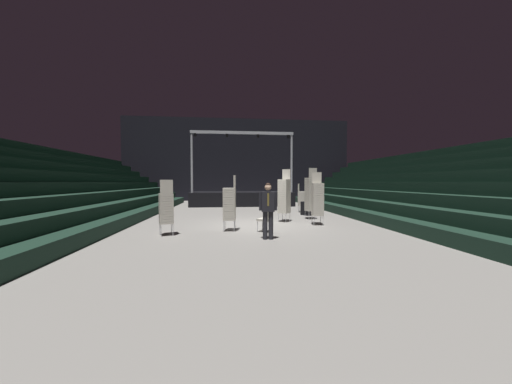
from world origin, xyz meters
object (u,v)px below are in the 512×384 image
object	(u,v)px
man_with_tie	(268,207)
stage_riser	(242,197)
chair_stack_mid_left	(230,203)
chair_stack_rear_left	(311,194)
chair_stack_mid_centre	(284,196)
loose_chair_near_man	(266,217)
chair_stack_mid_right	(302,198)
equipment_road_case	(310,208)
chair_stack_front_right	(317,199)
chair_stack_front_left	(166,208)

from	to	relation	value
man_with_tie	stage_riser	bearing A→B (deg)	-83.07
chair_stack_mid_left	chair_stack_rear_left	distance (m)	4.80
chair_stack_mid_left	chair_stack_mid_centre	size ratio (longest dim) A/B	0.86
stage_riser	loose_chair_near_man	xyz separation A→B (m)	(0.32, -11.18, -0.07)
chair_stack_mid_right	stage_riser	bearing A→B (deg)	-124.73
chair_stack_mid_left	equipment_road_case	xyz separation A→B (m)	(4.43, 4.36, -0.66)
chair_stack_mid_centre	man_with_tie	bearing A→B (deg)	111.93
chair_stack_rear_left	equipment_road_case	distance (m)	1.91
chair_stack_mid_centre	chair_stack_rear_left	xyz separation A→B (m)	(1.46, 0.72, 0.04)
stage_riser	chair_stack_front_right	world-z (taller)	stage_riser
chair_stack_front_left	chair_stack_mid_centre	distance (m)	5.31
stage_riser	chair_stack_mid_right	distance (m)	6.18
stage_riser	chair_stack_rear_left	bearing A→B (deg)	-70.05
chair_stack_front_left	chair_stack_rear_left	size ratio (longest dim) A/B	0.76
man_with_tie	chair_stack_front_left	world-z (taller)	chair_stack_front_left
chair_stack_rear_left	equipment_road_case	bearing A→B (deg)	61.09
chair_stack_front_left	chair_stack_mid_left	size ratio (longest dim) A/B	0.92
chair_stack_front_right	loose_chair_near_man	distance (m)	2.77
chair_stack_front_right	chair_stack_mid_centre	bearing A→B (deg)	-35.17
stage_riser	chair_stack_mid_centre	bearing A→B (deg)	-80.47
stage_riser	chair_stack_mid_left	distance (m)	10.90
stage_riser	chair_stack_front_right	size ratio (longest dim) A/B	3.48
chair_stack_front_right	equipment_road_case	xyz separation A→B (m)	(0.75, 3.38, -0.74)
stage_riser	chair_stack_rear_left	world-z (taller)	stage_riser
man_with_tie	chair_stack_mid_right	xyz separation A→B (m)	(3.12, 7.22, -0.15)
stage_riser	loose_chair_near_man	bearing A→B (deg)	-88.35
stage_riser	man_with_tie	xyz separation A→B (m)	(0.20, -12.43, 0.41)
chair_stack_rear_left	chair_stack_mid_right	bearing A→B (deg)	70.42
chair_stack_front_left	chair_stack_front_right	xyz separation A→B (m)	(5.82, 1.58, 0.17)
chair_stack_mid_centre	chair_stack_rear_left	size ratio (longest dim) A/B	0.97
loose_chair_near_man	chair_stack_rear_left	bearing A→B (deg)	-4.64
chair_stack_mid_left	chair_stack_rear_left	bearing A→B (deg)	-49.24
man_with_tie	chair_stack_front_left	xyz separation A→B (m)	(-3.33, 0.99, -0.07)
stage_riser	equipment_road_case	world-z (taller)	stage_riser
chair_stack_front_right	chair_stack_mid_right	world-z (taller)	chair_stack_front_right
chair_stack_front_right	chair_stack_mid_centre	distance (m)	1.58
chair_stack_mid_left	loose_chair_near_man	xyz separation A→B (m)	(1.32, -0.34, -0.49)
loose_chair_near_man	man_with_tie	bearing A→B (deg)	-149.87
chair_stack_mid_centre	chair_stack_mid_left	bearing A→B (deg)	80.68
chair_stack_front_right	chair_stack_mid_centre	xyz separation A→B (m)	(-1.20, 1.02, 0.08)
chair_stack_front_right	loose_chair_near_man	size ratio (longest dim) A/B	2.35
chair_stack_mid_left	stage_riser	bearing A→B (deg)	0.76
loose_chair_near_man	chair_stack_mid_left	bearing A→B (deg)	111.47
man_with_tie	chair_stack_mid_right	bearing A→B (deg)	-107.37
chair_stack_mid_centre	chair_stack_rear_left	bearing A→B (deg)	-112.02
chair_stack_mid_left	chair_stack_front_right	bearing A→B (deg)	-68.99
chair_stack_front_left	chair_stack_mid_right	bearing A→B (deg)	24.54
equipment_road_case	chair_stack_mid_left	bearing A→B (deg)	-135.42
chair_stack_mid_centre	loose_chair_near_man	distance (m)	2.70
man_with_tie	chair_stack_rear_left	xyz separation A→B (m)	(2.75, 4.32, 0.22)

